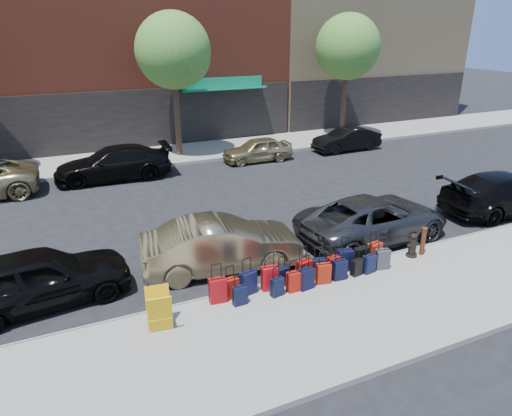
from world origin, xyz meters
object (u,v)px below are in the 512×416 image
car_near_3 (506,193)px  car_far_2 (257,150)px  tree_center (176,53)px  display_rack (159,311)px  car_near_2 (374,219)px  car_near_0 (38,278)px  tree_right (350,49)px  suitcase_front_5 (304,271)px  car_far_1 (113,163)px  car_near_1 (222,245)px  bollard (423,241)px  car_far_3 (347,139)px  fire_hydrant (413,246)px

car_near_3 → car_far_2: bearing=33.7°
tree_center → display_rack: tree_center is taller
car_near_2 → car_near_0: bearing=84.5°
tree_right → suitcase_front_5: size_ratio=7.01×
car_far_1 → car_near_0: bearing=-15.4°
car_near_0 → car_near_2: bearing=-98.4°
suitcase_front_5 → car_near_2: 4.01m
car_near_1 → car_far_1: bearing=16.0°
bollard → car_near_3: car_near_3 is taller
car_far_1 → car_far_2: (7.34, 0.03, -0.13)m
tree_center → car_far_1: 6.57m
tree_center → car_near_1: (-2.28, -12.47, -4.64)m
display_rack → car_near_2: (7.70, 2.15, 0.09)m
car_far_1 → car_far_3: size_ratio=1.32×
car_far_2 → suitcase_front_5: bearing=-17.4°
car_far_3 → car_near_0: bearing=-60.0°
fire_hydrant → car_far_3: bearing=66.1°
display_rack → car_near_0: (-2.49, 2.47, 0.13)m
tree_right → suitcase_front_5: tree_right is taller
bollard → car_near_3: (5.62, 1.65, 0.16)m
tree_center → suitcase_front_5: 15.17m
fire_hydrant → display_rack: display_rack is taller
suitcase_front_5 → car_near_0: (-6.57, 2.02, 0.29)m
car_near_1 → car_far_3: size_ratio=1.18×
fire_hydrant → bollard: size_ratio=0.85×
car_far_2 → tree_center: bearing=-124.3°
tree_center → bollard: 15.60m
fire_hydrant → car_near_3: (5.98, 1.61, 0.28)m
car_near_0 → tree_right: bearing=-61.7°
car_far_2 → car_near_3: bearing=30.3°
car_near_0 → car_near_1: bearing=-98.5°
fire_hydrant → display_rack: bearing=-174.8°
fire_hydrant → tree_center: bearing=104.6°
suitcase_front_5 → car_near_0: bearing=152.2°
tree_center → car_near_3: 16.37m
fire_hydrant → bollard: bollard is taller
bollard → car_near_2: 1.85m
car_near_0 → fire_hydrant: bearing=-107.9°
suitcase_front_5 → car_near_1: size_ratio=0.22×
suitcase_front_5 → car_far_1: (-3.33, 11.87, 0.29)m
fire_hydrant → car_near_1: 5.76m
bollard → display_rack: (-8.18, -0.37, 0.03)m
tree_center → car_far_3: (8.96, -2.52, -4.76)m
tree_center → car_near_3: size_ratio=1.37×
car_near_3 → tree_right: bearing=-1.4°
display_rack → car_near_0: 3.51m
fire_hydrant → car_far_1: (-7.09, 11.91, 0.27)m
tree_right → suitcase_front_5: 18.79m
bollard → car_far_1: size_ratio=0.17×
suitcase_front_5 → car_far_3: car_far_3 is taller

